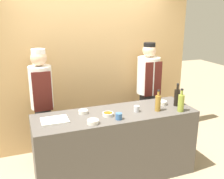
{
  "coord_description": "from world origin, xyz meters",
  "views": [
    {
      "loc": [
        -1.15,
        -2.94,
        2.2
      ],
      "look_at": [
        0.0,
        0.13,
        1.21
      ],
      "focal_mm": 42.0,
      "sensor_mm": 36.0,
      "label": 1
    }
  ],
  "objects_px": {
    "cup_blue": "(119,116)",
    "chef_left": "(42,102)",
    "sauce_bowl_brown": "(162,103)",
    "chef_right": "(148,91)",
    "sauce_bowl_orange": "(108,114)",
    "cutting_board": "(55,120)",
    "bottle_soy": "(177,97)",
    "bottle_vinegar": "(158,103)",
    "bottle_oil": "(181,103)",
    "cup_steel": "(137,109)",
    "sauce_bowl_purple": "(93,122)",
    "sauce_bowl_red": "(83,112)"
  },
  "relations": [
    {
      "from": "bottle_vinegar",
      "to": "bottle_soy",
      "type": "distance_m",
      "value": 0.36
    },
    {
      "from": "sauce_bowl_brown",
      "to": "chef_right",
      "type": "distance_m",
      "value": 0.66
    },
    {
      "from": "sauce_bowl_brown",
      "to": "sauce_bowl_red",
      "type": "bearing_deg",
      "value": 177.12
    },
    {
      "from": "cup_steel",
      "to": "cutting_board",
      "type": "bearing_deg",
      "value": 176.28
    },
    {
      "from": "cutting_board",
      "to": "sauce_bowl_purple",
      "type": "bearing_deg",
      "value": -29.71
    },
    {
      "from": "bottle_soy",
      "to": "chef_left",
      "type": "relative_size",
      "value": 0.19
    },
    {
      "from": "sauce_bowl_brown",
      "to": "bottle_vinegar",
      "type": "relative_size",
      "value": 0.43
    },
    {
      "from": "sauce_bowl_orange",
      "to": "chef_right",
      "type": "relative_size",
      "value": 0.08
    },
    {
      "from": "bottle_vinegar",
      "to": "cup_steel",
      "type": "height_order",
      "value": "bottle_vinegar"
    },
    {
      "from": "chef_right",
      "to": "bottle_soy",
      "type": "bearing_deg",
      "value": -86.41
    },
    {
      "from": "cup_steel",
      "to": "chef_right",
      "type": "bearing_deg",
      "value": 53.36
    },
    {
      "from": "sauce_bowl_red",
      "to": "cup_steel",
      "type": "bearing_deg",
      "value": -14.94
    },
    {
      "from": "bottle_soy",
      "to": "cup_steel",
      "type": "bearing_deg",
      "value": -178.57
    },
    {
      "from": "chef_left",
      "to": "sauce_bowl_orange",
      "type": "bearing_deg",
      "value": -46.86
    },
    {
      "from": "sauce_bowl_brown",
      "to": "cup_blue",
      "type": "height_order",
      "value": "cup_blue"
    },
    {
      "from": "sauce_bowl_orange",
      "to": "bottle_oil",
      "type": "distance_m",
      "value": 0.97
    },
    {
      "from": "sauce_bowl_brown",
      "to": "cutting_board",
      "type": "relative_size",
      "value": 0.39
    },
    {
      "from": "sauce_bowl_red",
      "to": "chef_left",
      "type": "height_order",
      "value": "chef_left"
    },
    {
      "from": "sauce_bowl_orange",
      "to": "sauce_bowl_brown",
      "type": "bearing_deg",
      "value": 8.12
    },
    {
      "from": "bottle_oil",
      "to": "bottle_vinegar",
      "type": "bearing_deg",
      "value": 156.25
    },
    {
      "from": "bottle_vinegar",
      "to": "bottle_soy",
      "type": "xyz_separation_m",
      "value": [
        0.35,
        0.08,
        0.01
      ]
    },
    {
      "from": "cutting_board",
      "to": "bottle_oil",
      "type": "xyz_separation_m",
      "value": [
        1.6,
        -0.26,
        0.11
      ]
    },
    {
      "from": "sauce_bowl_brown",
      "to": "bottle_soy",
      "type": "xyz_separation_m",
      "value": [
        0.16,
        -0.11,
        0.1
      ]
    },
    {
      "from": "sauce_bowl_brown",
      "to": "cup_blue",
      "type": "relative_size",
      "value": 1.51
    },
    {
      "from": "bottle_vinegar",
      "to": "chef_left",
      "type": "xyz_separation_m",
      "value": [
        -1.4,
        0.84,
        -0.1
      ]
    },
    {
      "from": "sauce_bowl_orange",
      "to": "chef_right",
      "type": "height_order",
      "value": "chef_right"
    },
    {
      "from": "cutting_board",
      "to": "chef_left",
      "type": "relative_size",
      "value": 0.19
    },
    {
      "from": "sauce_bowl_orange",
      "to": "cutting_board",
      "type": "xyz_separation_m",
      "value": [
        -0.66,
        0.07,
        -0.01
      ]
    },
    {
      "from": "sauce_bowl_purple",
      "to": "chef_right",
      "type": "xyz_separation_m",
      "value": [
        1.22,
        0.94,
        -0.02
      ]
    },
    {
      "from": "sauce_bowl_purple",
      "to": "sauce_bowl_brown",
      "type": "height_order",
      "value": "sauce_bowl_brown"
    },
    {
      "from": "sauce_bowl_orange",
      "to": "cup_blue",
      "type": "relative_size",
      "value": 1.67
    },
    {
      "from": "bottle_vinegar",
      "to": "cup_blue",
      "type": "distance_m",
      "value": 0.6
    },
    {
      "from": "sauce_bowl_purple",
      "to": "cup_blue",
      "type": "height_order",
      "value": "cup_blue"
    },
    {
      "from": "cutting_board",
      "to": "sauce_bowl_red",
      "type": "bearing_deg",
      "value": 16.29
    },
    {
      "from": "sauce_bowl_brown",
      "to": "cutting_board",
      "type": "distance_m",
      "value": 1.52
    },
    {
      "from": "cutting_board",
      "to": "sauce_bowl_orange",
      "type": "bearing_deg",
      "value": -5.97
    },
    {
      "from": "cup_blue",
      "to": "bottle_soy",
      "type": "bearing_deg",
      "value": 10.05
    },
    {
      "from": "sauce_bowl_purple",
      "to": "cup_blue",
      "type": "bearing_deg",
      "value": 2.53
    },
    {
      "from": "sauce_bowl_orange",
      "to": "bottle_soy",
      "type": "distance_m",
      "value": 1.03
    },
    {
      "from": "sauce_bowl_purple",
      "to": "cup_blue",
      "type": "distance_m",
      "value": 0.33
    },
    {
      "from": "sauce_bowl_brown",
      "to": "cup_steel",
      "type": "distance_m",
      "value": 0.48
    },
    {
      "from": "sauce_bowl_purple",
      "to": "bottle_soy",
      "type": "height_order",
      "value": "bottle_soy"
    },
    {
      "from": "bottle_vinegar",
      "to": "sauce_bowl_red",
      "type": "bearing_deg",
      "value": 165.44
    },
    {
      "from": "chef_left",
      "to": "bottle_oil",
      "type": "bearing_deg",
      "value": -29.86
    },
    {
      "from": "bottle_oil",
      "to": "chef_left",
      "type": "distance_m",
      "value": 1.93
    },
    {
      "from": "sauce_bowl_purple",
      "to": "cup_steel",
      "type": "height_order",
      "value": "cup_steel"
    },
    {
      "from": "cup_blue",
      "to": "chef_left",
      "type": "xyz_separation_m",
      "value": [
        -0.81,
        0.92,
        -0.02
      ]
    },
    {
      "from": "bottle_soy",
      "to": "chef_left",
      "type": "height_order",
      "value": "chef_left"
    },
    {
      "from": "sauce_bowl_red",
      "to": "chef_right",
      "type": "distance_m",
      "value": 1.38
    },
    {
      "from": "cutting_board",
      "to": "bottle_soy",
      "type": "xyz_separation_m",
      "value": [
        1.68,
        -0.05,
        0.11
      ]
    }
  ]
}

